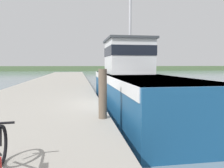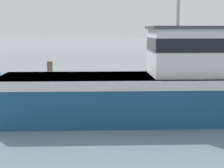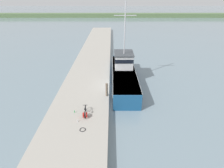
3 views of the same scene
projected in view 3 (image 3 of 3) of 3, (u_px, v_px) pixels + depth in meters
The scene contains 9 objects.
ground_plane at pixel (116, 91), 21.70m from camera, with size 320.00×320.00×0.00m, color gray.
dock_pier at pixel (86, 88), 21.55m from camera, with size 5.88×80.00×0.73m, color #A39E93.
far_shoreline at pixel (174, 15), 86.60m from camera, with size 180.00×5.00×1.80m, color #567047.
fishing_boat_main at pixel (124, 72), 23.38m from camera, with size 3.00×14.41×9.97m.
bicycle_touring at pixel (86, 112), 16.01m from camera, with size 0.52×1.72×0.72m.
mooring_post at pixel (107, 90), 18.89m from camera, with size 0.25×0.25×1.49m, color brown.
hose_coil at pixel (83, 130), 14.43m from camera, with size 0.50×0.50×0.04m, color black.
water_bottle_by_bike at pixel (75, 111), 16.48m from camera, with size 0.06×0.06×0.24m, color green.
water_bottle_on_curb at pixel (78, 121), 15.30m from camera, with size 0.07×0.07×0.21m, color silver.
Camera 3 is at (-0.44, -18.85, 10.78)m, focal length 28.00 mm.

